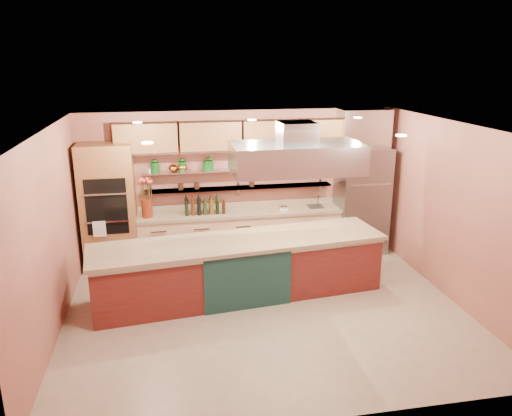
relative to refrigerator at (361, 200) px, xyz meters
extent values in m
cube|color=tan|center=(-2.35, -2.14, -1.06)|extent=(6.00, 5.00, 0.02)
cube|color=black|center=(-2.35, -2.14, 1.75)|extent=(6.00, 5.00, 0.02)
cube|color=#A35C4D|center=(-2.35, 0.36, 0.35)|extent=(6.00, 0.04, 2.80)
cube|color=#A35C4D|center=(-2.35, -4.64, 0.35)|extent=(6.00, 0.04, 2.80)
cube|color=#A35C4D|center=(-5.35, -2.14, 0.35)|extent=(0.04, 5.00, 2.80)
cube|color=#A35C4D|center=(0.65, -2.14, 0.35)|extent=(0.04, 5.00, 2.80)
cube|color=#915C34|center=(-4.80, 0.04, 0.10)|extent=(0.95, 0.64, 2.30)
cube|color=gray|center=(0.00, 0.00, 0.00)|extent=(0.95, 0.72, 2.10)
cube|color=tan|center=(-2.40, 0.06, -0.58)|extent=(3.84, 0.64, 0.93)
cube|color=#B0B3B7|center=(-2.40, 0.23, 0.30)|extent=(3.60, 0.26, 0.03)
cube|color=#B0B3B7|center=(-2.40, 0.23, 0.65)|extent=(3.60, 0.26, 0.03)
cube|color=#915C34|center=(-2.35, 0.18, 1.30)|extent=(4.60, 0.36, 0.55)
cube|color=#B0B3B7|center=(-1.76, -1.56, 1.20)|extent=(2.00, 1.00, 0.45)
cube|color=#FFE5A5|center=(-2.35, -1.94, 1.72)|extent=(4.00, 2.80, 0.02)
cube|color=maroon|center=(-2.66, -1.56, -0.57)|extent=(4.67, 1.52, 0.96)
cylinder|color=maroon|center=(-4.13, 0.01, 0.05)|extent=(0.23, 0.23, 0.34)
cube|color=black|center=(-3.07, 0.01, 0.01)|extent=(0.82, 0.27, 0.26)
cube|color=silver|center=(-1.57, 0.01, -0.08)|extent=(0.19, 0.16, 0.09)
cylinder|color=silver|center=(-0.85, 0.11, -0.01)|extent=(0.04, 0.04, 0.22)
ellipsoid|color=#C6702D|center=(-3.62, 0.23, 0.73)|extent=(0.20, 0.20, 0.13)
cylinder|color=#0E4314|center=(-3.01, 0.23, 0.75)|extent=(0.15, 0.15, 0.17)
camera|label=1|loc=(-3.75, -8.90, 2.67)|focal=35.00mm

